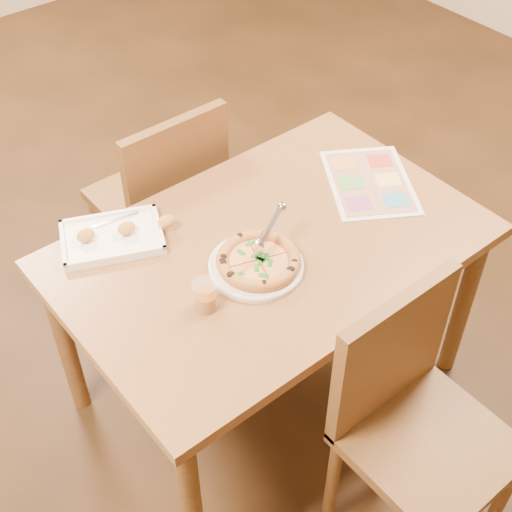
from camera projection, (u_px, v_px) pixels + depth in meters
room at (275, 57)px, 1.76m from camera, size 7.00×7.00×7.00m
dining_table at (271, 263)px, 2.25m from camera, size 1.30×0.85×0.72m
chair_near at (410, 399)px, 1.97m from camera, size 0.42×0.42×0.47m
chair_far at (166, 188)px, 2.64m from camera, size 0.42×0.42×0.47m
plate at (256, 266)px, 2.11m from camera, size 0.33×0.33×0.02m
pizza at (258, 261)px, 2.10m from camera, size 0.25×0.25×0.04m
pizza_cutter at (268, 233)px, 2.09m from camera, size 0.17×0.08×0.10m
appetizer_tray at (115, 236)px, 2.20m from camera, size 0.37×0.32×0.06m
glass_tumbler at (206, 297)px, 1.98m from camera, size 0.07×0.07×0.09m
menu at (370, 182)px, 2.41m from camera, size 0.43×0.47×0.00m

